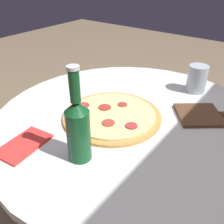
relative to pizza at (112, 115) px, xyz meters
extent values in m
cylinder|color=silver|center=(-0.04, 0.05, -0.39)|extent=(0.09, 0.09, 0.71)
cylinder|color=silver|center=(-0.04, 0.05, -0.02)|extent=(0.93, 0.93, 0.02)
cylinder|color=#C68E47|center=(0.00, 0.00, 0.00)|extent=(0.33, 0.33, 0.01)
cylinder|color=beige|center=(0.00, 0.00, 0.01)|extent=(0.29, 0.29, 0.01)
cylinder|color=#AA342B|center=(-0.07, 0.00, 0.01)|extent=(0.03, 0.03, 0.00)
cylinder|color=#AF3E2F|center=(0.06, 0.03, 0.01)|extent=(0.04, 0.04, 0.00)
cylinder|color=#AB3329|center=(-0.01, -0.04, 0.01)|extent=(0.04, 0.04, 0.00)
cylinder|color=#AF3633|center=(0.03, 0.10, 0.01)|extent=(0.04, 0.04, 0.00)
cylinder|color=#A63932|center=(0.02, -0.11, 0.01)|extent=(0.04, 0.04, 0.00)
cylinder|color=#B7352A|center=(0.12, -0.02, 0.01)|extent=(0.03, 0.03, 0.00)
cylinder|color=#144C23|center=(0.21, 0.05, 0.06)|extent=(0.06, 0.06, 0.14)
cone|color=#144C23|center=(0.21, 0.05, 0.15)|extent=(0.06, 0.06, 0.03)
cylinder|color=#144C23|center=(0.21, 0.05, 0.20)|extent=(0.03, 0.03, 0.08)
cylinder|color=silver|center=(0.21, 0.05, 0.25)|extent=(0.03, 0.03, 0.01)
cube|color=brown|center=(-0.18, 0.23, 0.00)|extent=(0.20, 0.20, 0.01)
cylinder|color=#ADBCC6|center=(-0.36, 0.15, 0.05)|extent=(0.08, 0.08, 0.11)
cube|color=red|center=(0.27, -0.11, 0.00)|extent=(0.16, 0.11, 0.01)
camera|label=1|loc=(0.57, 0.43, 0.44)|focal=40.00mm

